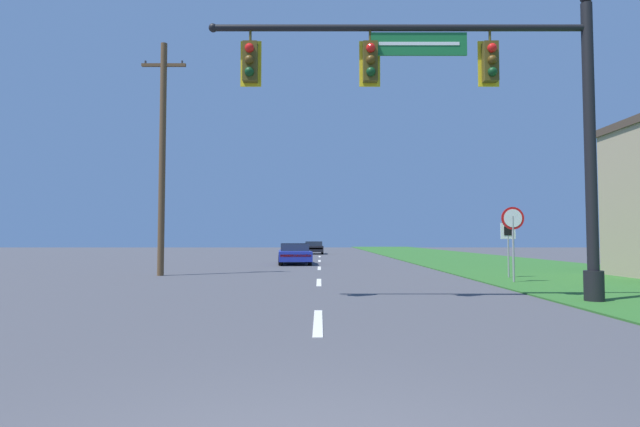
# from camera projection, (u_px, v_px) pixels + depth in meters

# --- Properties ---
(grass_verge_right) EXTENTS (10.00, 110.00, 0.04)m
(grass_verge_right) POSITION_uv_depth(u_px,v_px,m) (479.00, 261.00, 32.80)
(grass_verge_right) COLOR #2D6626
(grass_verge_right) RESTS_ON ground
(road_center_line) EXTENTS (0.16, 34.80, 0.01)m
(road_center_line) POSITION_uv_depth(u_px,v_px,m) (320.00, 268.00, 24.82)
(road_center_line) COLOR silver
(road_center_line) RESTS_ON ground
(signal_mast) EXTENTS (9.24, 0.47, 7.34)m
(signal_mast) POSITION_uv_depth(u_px,v_px,m) (482.00, 107.00, 11.77)
(signal_mast) COLOR black
(signal_mast) RESTS_ON grass_verge_right
(car_ahead) EXTENTS (2.18, 4.79, 1.19)m
(car_ahead) POSITION_uv_depth(u_px,v_px,m) (295.00, 254.00, 29.04)
(car_ahead) COLOR black
(car_ahead) RESTS_ON ground
(far_car) EXTENTS (1.82, 4.27, 1.19)m
(far_car) POSITION_uv_depth(u_px,v_px,m) (314.00, 248.00, 48.04)
(far_car) COLOR black
(far_car) RESTS_ON ground
(stop_sign) EXTENTS (0.76, 0.07, 2.50)m
(stop_sign) POSITION_uv_depth(u_px,v_px,m) (513.00, 227.00, 16.65)
(stop_sign) COLOR gray
(stop_sign) RESTS_ON grass_verge_right
(route_sign_post) EXTENTS (0.55, 0.06, 2.03)m
(route_sign_post) POSITION_uv_depth(u_px,v_px,m) (509.00, 237.00, 18.65)
(route_sign_post) COLOR gray
(route_sign_post) RESTS_ON grass_verge_right
(utility_pole_near) EXTENTS (1.80, 0.26, 9.47)m
(utility_pole_near) POSITION_uv_depth(u_px,v_px,m) (163.00, 154.00, 20.19)
(utility_pole_near) COLOR brown
(utility_pole_near) RESTS_ON ground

